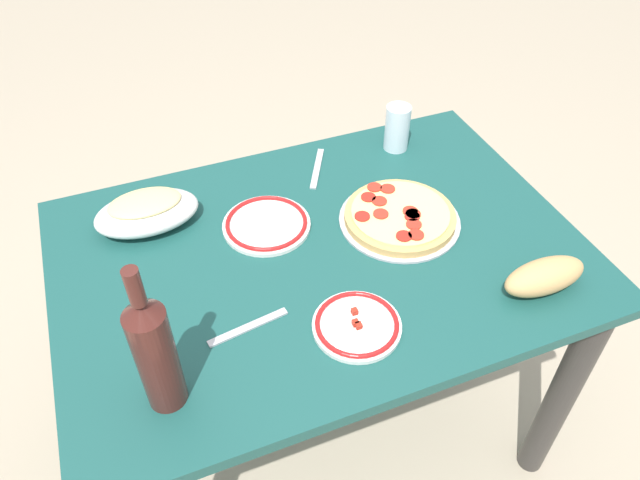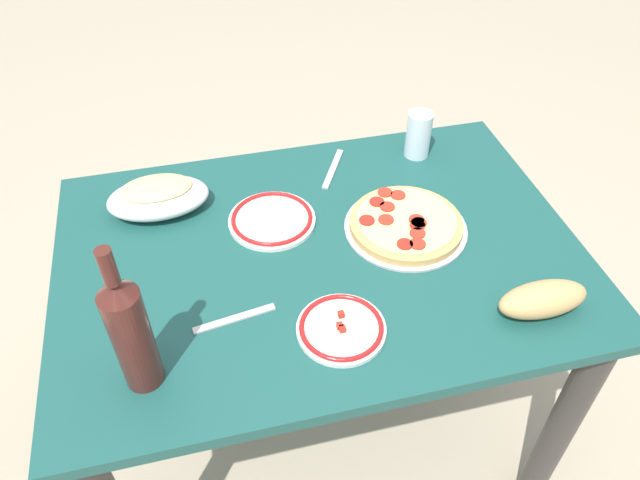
# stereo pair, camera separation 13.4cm
# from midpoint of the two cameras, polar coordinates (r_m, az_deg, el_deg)

# --- Properties ---
(ground_plane) EXTENTS (8.00, 8.00, 0.00)m
(ground_plane) POSITION_cam_midpoint_polar(r_m,az_deg,el_deg) (1.95, -2.05, -16.80)
(ground_plane) COLOR tan
(ground_plane) RESTS_ON ground
(dining_table) EXTENTS (1.17, 0.81, 0.74)m
(dining_table) POSITION_cam_midpoint_polar(r_m,az_deg,el_deg) (1.46, -2.63, -4.89)
(dining_table) COLOR #194C47
(dining_table) RESTS_ON ground
(pepperoni_pizza) EXTENTS (0.29, 0.29, 0.03)m
(pepperoni_pizza) POSITION_cam_midpoint_polar(r_m,az_deg,el_deg) (1.42, 4.88, 2.10)
(pepperoni_pizza) COLOR #B7B7BC
(pepperoni_pizza) RESTS_ON dining_table
(baked_pasta_dish) EXTENTS (0.24, 0.15, 0.08)m
(baked_pasta_dish) POSITION_cam_midpoint_polar(r_m,az_deg,el_deg) (1.47, -18.59, 2.51)
(baked_pasta_dish) COLOR white
(baked_pasta_dish) RESTS_ON dining_table
(wine_bottle) EXTENTS (0.07, 0.07, 0.33)m
(wine_bottle) POSITION_cam_midpoint_polar(r_m,az_deg,el_deg) (1.06, -18.91, -10.15)
(wine_bottle) COLOR #471E19
(wine_bottle) RESTS_ON dining_table
(water_glass) EXTENTS (0.07, 0.07, 0.13)m
(water_glass) POSITION_cam_midpoint_polar(r_m,az_deg,el_deg) (1.64, 4.95, 10.41)
(water_glass) COLOR silver
(water_glass) RESTS_ON dining_table
(side_plate_near) EXTENTS (0.21, 0.21, 0.02)m
(side_plate_near) POSITION_cam_midpoint_polar(r_m,az_deg,el_deg) (1.42, -7.76, 1.39)
(side_plate_near) COLOR white
(side_plate_near) RESTS_ON dining_table
(side_plate_far) EXTENTS (0.18, 0.18, 0.02)m
(side_plate_far) POSITION_cam_midpoint_polar(r_m,az_deg,el_deg) (1.20, 0.30, -8.18)
(side_plate_far) COLOR white
(side_plate_far) RESTS_ON dining_table
(bread_loaf) EXTENTS (0.19, 0.08, 0.07)m
(bread_loaf) POSITION_cam_midpoint_polar(r_m,az_deg,el_deg) (1.31, 17.73, -3.43)
(bread_loaf) COLOR tan
(bread_loaf) RESTS_ON dining_table
(fork_left) EXTENTS (0.10, 0.16, 0.00)m
(fork_left) POSITION_cam_midpoint_polar(r_m,az_deg,el_deg) (1.59, -2.70, 6.68)
(fork_left) COLOR #B7B7BC
(fork_left) RESTS_ON dining_table
(fork_right) EXTENTS (0.17, 0.04, 0.00)m
(fork_right) POSITION_cam_midpoint_polar(r_m,az_deg,el_deg) (1.22, -9.95, -8.28)
(fork_right) COLOR #B7B7BC
(fork_right) RESTS_ON dining_table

